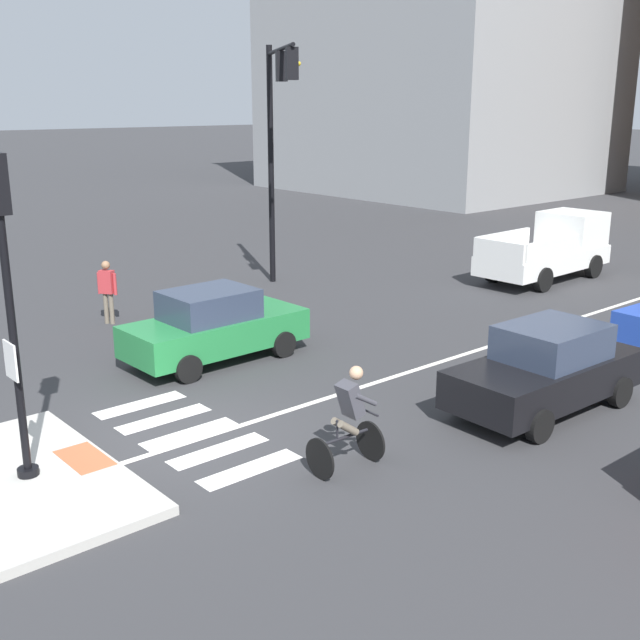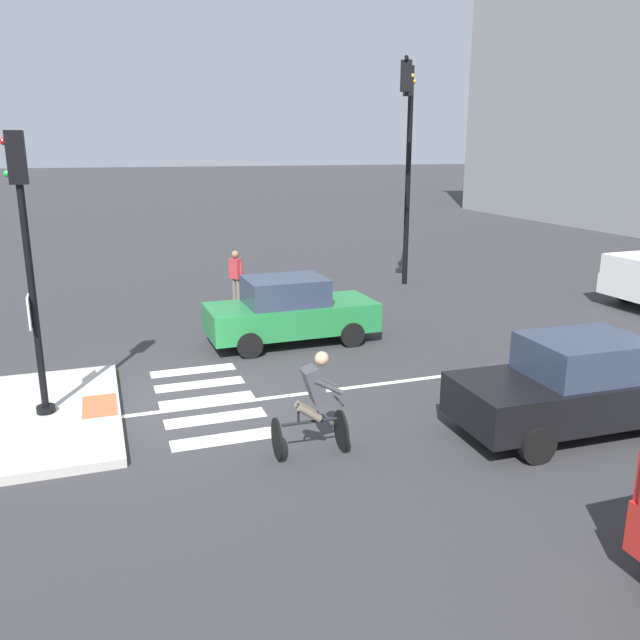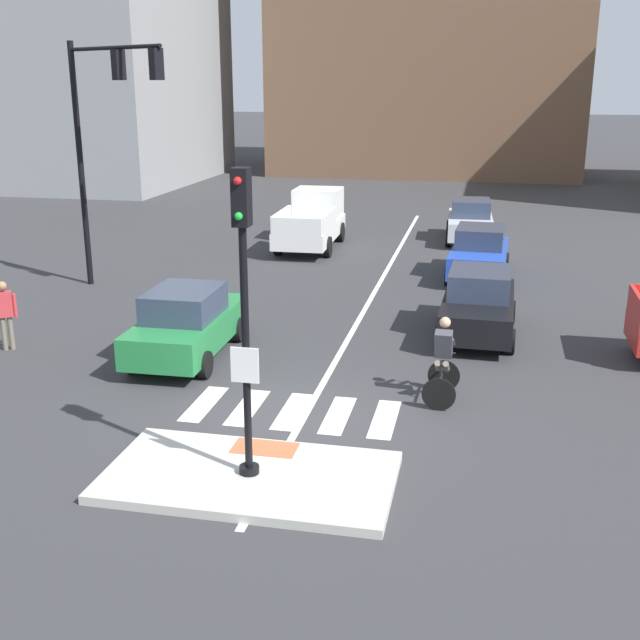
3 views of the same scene
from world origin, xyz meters
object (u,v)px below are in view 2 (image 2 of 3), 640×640
car_green_westbound_near (290,311)px  car_black_eastbound_mid (576,386)px  signal_pole (27,250)px  cyclist (313,402)px  pedestrian_at_curb_left (236,273)px  traffic_light_mast (408,139)px

car_green_westbound_near → car_black_eastbound_mid: bearing=25.4°
signal_pole → car_green_westbound_near: signal_pole is taller
cyclist → pedestrian_at_curb_left: size_ratio=1.01×
car_green_westbound_near → pedestrian_at_curb_left: 4.38m
signal_pole → traffic_light_mast: 13.25m
signal_pole → cyclist: (2.78, 4.07, -2.17)m
signal_pole → car_black_eastbound_mid: bearing=68.3°
signal_pole → car_black_eastbound_mid: size_ratio=1.16×
signal_pole → traffic_light_mast: bearing=125.2°
car_black_eastbound_mid → pedestrian_at_curb_left: pedestrian_at_curb_left is taller
car_green_westbound_near → pedestrian_at_curb_left: size_ratio=2.47×
traffic_light_mast → cyclist: (10.35, -6.64, -4.07)m
car_green_westbound_near → pedestrian_at_curb_left: pedestrian_at_curb_left is taller
signal_pole → cyclist: bearing=55.7°
traffic_light_mast → car_black_eastbound_mid: size_ratio=1.75×
signal_pole → traffic_light_mast: size_ratio=0.66×
traffic_light_mast → pedestrian_at_curb_left: traffic_light_mast is taller
signal_pole → pedestrian_at_curb_left: bearing=146.1°
signal_pole → pedestrian_at_curb_left: size_ratio=2.87×
traffic_light_mast → car_black_eastbound_mid: 11.92m
cyclist → pedestrian_at_curb_left: cyclist is taller
pedestrian_at_curb_left → cyclist: bearing=-5.3°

